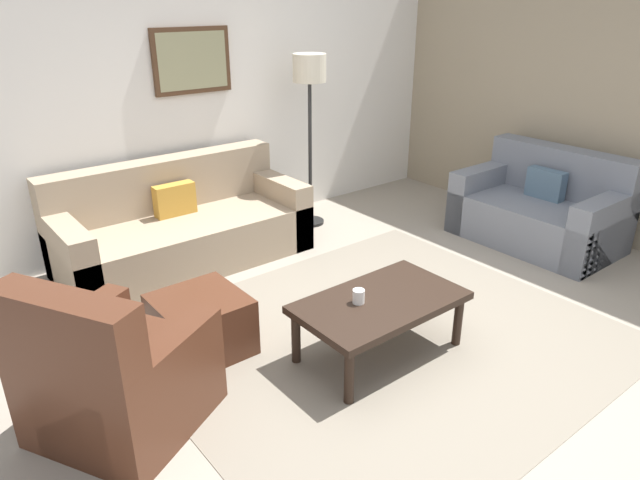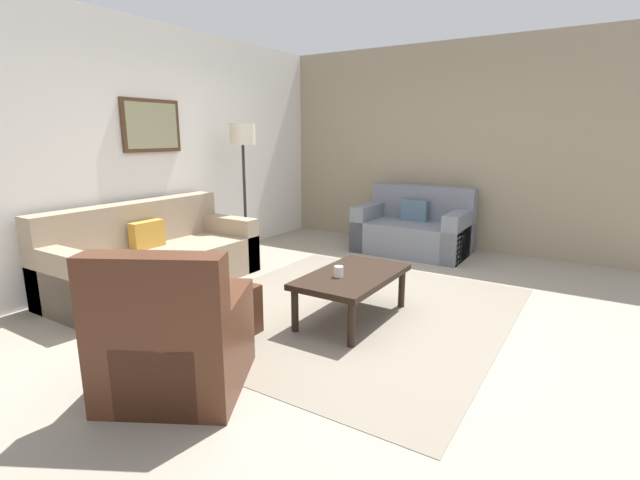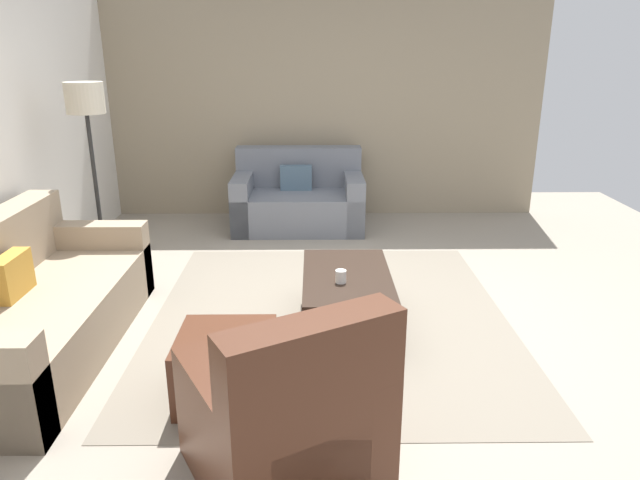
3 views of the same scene
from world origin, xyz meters
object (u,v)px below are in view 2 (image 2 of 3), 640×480
couch_loveseat (415,230)px  framed_artwork (152,126)px  couch_main (151,260)px  cup (339,272)px  armchair_leather (174,347)px  lamp_standing (243,148)px  coffee_table (352,279)px  ottoman (213,312)px

couch_loveseat → framed_artwork: (-2.47, 2.21, 1.37)m
couch_main → couch_loveseat: same height
couch_main → cup: 2.16m
couch_loveseat → armchair_leather: size_ratio=1.34×
armchair_leather → lamp_standing: lamp_standing is taller
couch_loveseat → cup: couch_loveseat is taller
lamp_standing → cup: bearing=-120.4°
armchair_leather → coffee_table: (1.63, -0.36, 0.05)m
ottoman → couch_loveseat: bearing=-5.6°
couch_loveseat → lamp_standing: lamp_standing is taller
couch_main → framed_artwork: size_ratio=2.87×
ottoman → coffee_table: (0.91, -0.76, 0.16)m
framed_artwork → ottoman: bearing=-118.7°
couch_main → armchair_leather: 2.24m
ottoman → lamp_standing: (2.00, 1.41, 1.21)m
armchair_leather → ottoman: size_ratio=1.94×
cup → framed_artwork: 2.86m
armchair_leather → ottoman: bearing=28.9°
couch_main → lamp_standing: size_ratio=1.26×
coffee_table → lamp_standing: size_ratio=0.64×
couch_loveseat → cup: bearing=-172.4°
lamp_standing → framed_artwork: 1.11m
framed_artwork → cup: bearing=-95.8°
coffee_table → lamp_standing: bearing=63.1°
couch_loveseat → cup: (-2.73, -0.36, 0.16)m
ottoman → cup: 1.07m
couch_main → coffee_table: (0.36, -2.20, 0.06)m
armchair_leather → ottoman: armchair_leather is taller
cup → couch_loveseat: bearing=7.6°
coffee_table → cup: (-0.14, 0.05, 0.10)m
armchair_leather → lamp_standing: (2.73, 1.81, 1.10)m
couch_main → armchair_leather: bearing=-124.6°
ottoman → cup: (0.76, -0.71, 0.26)m
cup → ottoman: bearing=137.2°
couch_main → armchair_leather: (-1.27, -1.84, 0.01)m
coffee_table → framed_artwork: 2.94m
armchair_leather → coffee_table: armchair_leather is taller
lamp_standing → framed_artwork: (-0.98, 0.46, 0.26)m
ottoman → coffee_table: 1.19m
couch_main → lamp_standing: (1.46, -0.03, 1.11)m
lamp_standing → framed_artwork: size_ratio=2.28×
ottoman → framed_artwork: (1.02, 1.87, 1.47)m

